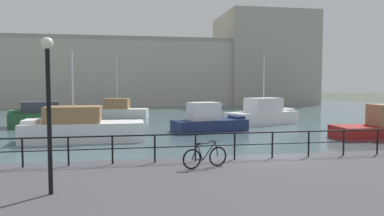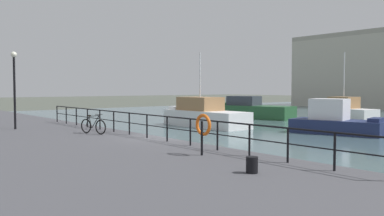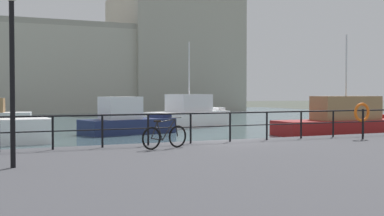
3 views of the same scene
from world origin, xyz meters
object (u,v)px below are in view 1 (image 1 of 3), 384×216
at_px(harbor_building, 194,70).
at_px(parked_bicycle, 205,157).
at_px(moored_white_yacht, 81,128).
at_px(quay_lamp_post, 48,93).
at_px(moored_harbor_tender, 208,121).
at_px(moored_red_daysailer, 120,110).
at_px(moored_green_narrowboat, 263,114).
at_px(moored_cabin_cruiser, 52,117).

relative_size(harbor_building, parked_bicycle, 32.32).
xyz_separation_m(moored_white_yacht, quay_lamp_post, (0.90, -14.34, 2.59)).
bearing_deg(moored_harbor_tender, quay_lamp_post, -128.94).
bearing_deg(moored_red_daysailer, moored_harbor_tender, 128.02).
bearing_deg(harbor_building, moored_green_narrowboat, -90.03).
distance_m(moored_red_daysailer, parked_bicycle, 29.01).
distance_m(harbor_building, moored_cabin_cruiser, 38.52).
distance_m(harbor_building, moored_harbor_tender, 39.89).
height_order(moored_white_yacht, moored_harbor_tender, moored_white_yacht).
height_order(harbor_building, moored_red_daysailer, harbor_building).
distance_m(harbor_building, quay_lamp_post, 58.76).
relative_size(moored_red_daysailer, quay_lamp_post, 1.56).
distance_m(moored_cabin_cruiser, moored_red_daysailer, 9.38).
height_order(moored_cabin_cruiser, quay_lamp_post, quay_lamp_post).
xyz_separation_m(moored_cabin_cruiser, moored_harbor_tender, (12.86, -5.95, -0.03)).
bearing_deg(quay_lamp_post, parked_bicycle, 26.01).
height_order(moored_white_yacht, moored_cabin_cruiser, moored_white_yacht).
bearing_deg(moored_green_narrowboat, moored_red_daysailer, 121.84).
height_order(moored_white_yacht, moored_red_daysailer, moored_red_daysailer).
bearing_deg(moored_cabin_cruiser, moored_red_daysailer, -142.60).
bearing_deg(moored_cabin_cruiser, moored_harbor_tender, 141.01).
height_order(harbor_building, moored_harbor_tender, harbor_building).
bearing_deg(moored_cabin_cruiser, parked_bicycle, 99.20).
distance_m(moored_cabin_cruiser, parked_bicycle, 23.38).
height_order(harbor_building, quay_lamp_post, harbor_building).
xyz_separation_m(moored_white_yacht, moored_green_narrowboat, (15.36, 7.52, 0.02)).
relative_size(moored_cabin_cruiser, moored_harbor_tender, 1.30).
xyz_separation_m(moored_harbor_tender, quay_lamp_post, (-8.38, -17.84, 2.70)).
relative_size(moored_harbor_tender, parked_bicycle, 3.61).
xyz_separation_m(harbor_building, moored_red_daysailer, (-13.12, -25.74, -5.51)).
bearing_deg(moored_cabin_cruiser, quay_lamp_post, 86.51).
bearing_deg(moored_green_narrowboat, moored_cabin_cruiser, 151.30).
xyz_separation_m(harbor_building, moored_green_narrowboat, (-0.02, -35.01, -5.40)).
xyz_separation_m(harbor_building, moored_harbor_tender, (-6.10, -39.03, -5.53)).
bearing_deg(moored_green_narrowboat, harbor_building, 67.10).
relative_size(harbor_building, moored_red_daysailer, 8.41).
distance_m(harbor_building, moored_white_yacht, 45.56).
relative_size(moored_cabin_cruiser, moored_red_daysailer, 1.22).
height_order(harbor_building, parked_bicycle, harbor_building).
bearing_deg(moored_white_yacht, harbor_building, -110.43).
bearing_deg(harbor_building, quay_lamp_post, -104.28).
bearing_deg(parked_bicycle, harbor_building, 63.56).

